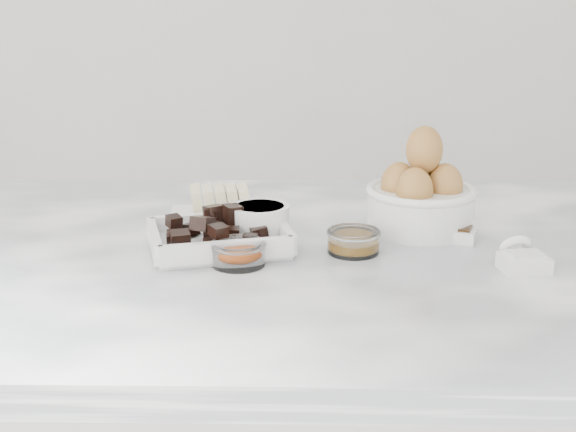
% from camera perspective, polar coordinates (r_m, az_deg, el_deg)
% --- Properties ---
extents(marble_slab, '(1.20, 0.80, 0.04)m').
position_cam_1_polar(marble_slab, '(1.15, -1.03, -3.30)').
color(marble_slab, white).
rests_on(marble_slab, cabinet).
extents(chocolate_dish, '(0.23, 0.19, 0.05)m').
position_cam_1_polar(chocolate_dish, '(1.14, -4.91, -1.32)').
color(chocolate_dish, white).
rests_on(chocolate_dish, marble_slab).
extents(butter_plate, '(0.16, 0.16, 0.06)m').
position_cam_1_polar(butter_plate, '(1.24, -5.09, 0.28)').
color(butter_plate, white).
rests_on(butter_plate, marble_slab).
extents(sugar_ramekin, '(0.09, 0.09, 0.05)m').
position_cam_1_polar(sugar_ramekin, '(1.17, -2.01, -0.37)').
color(sugar_ramekin, white).
rests_on(sugar_ramekin, marble_slab).
extents(egg_bowl, '(0.17, 0.17, 0.16)m').
position_cam_1_polar(egg_bowl, '(1.23, 9.43, 1.36)').
color(egg_bowl, white).
rests_on(egg_bowl, marble_slab).
extents(honey_bowl, '(0.08, 0.08, 0.03)m').
position_cam_1_polar(honey_bowl, '(1.12, 4.68, -1.77)').
color(honey_bowl, white).
rests_on(honey_bowl, marble_slab).
extents(zest_bowl, '(0.08, 0.08, 0.03)m').
position_cam_1_polar(zest_bowl, '(1.07, -3.56, -2.59)').
color(zest_bowl, white).
rests_on(zest_bowl, marble_slab).
extents(vanilla_spoon, '(0.06, 0.07, 0.04)m').
position_cam_1_polar(vanilla_spoon, '(1.20, 12.07, -1.06)').
color(vanilla_spoon, white).
rests_on(vanilla_spoon, marble_slab).
extents(salt_spoon, '(0.07, 0.08, 0.05)m').
position_cam_1_polar(salt_spoon, '(1.10, 16.30, -2.92)').
color(salt_spoon, white).
rests_on(salt_spoon, marble_slab).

